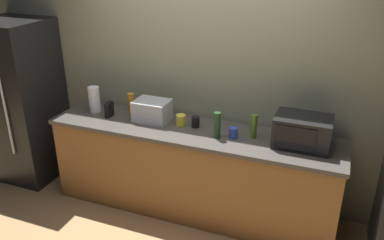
# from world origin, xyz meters

# --- Properties ---
(ground_plane) EXTENTS (8.00, 8.00, 0.00)m
(ground_plane) POSITION_xyz_m (0.00, 0.00, 0.00)
(ground_plane) COLOR #A87F51
(back_wall) EXTENTS (6.40, 0.10, 2.70)m
(back_wall) POSITION_xyz_m (0.00, 0.81, 1.35)
(back_wall) COLOR gray
(back_wall) RESTS_ON ground_plane
(counter_run) EXTENTS (2.84, 0.64, 0.90)m
(counter_run) POSITION_xyz_m (0.00, 0.40, 0.45)
(counter_run) COLOR brown
(counter_run) RESTS_ON ground_plane
(refrigerator) EXTENTS (0.72, 0.73, 1.80)m
(refrigerator) POSITION_xyz_m (-2.05, 0.40, 0.90)
(refrigerator) COLOR black
(refrigerator) RESTS_ON ground_plane
(microwave) EXTENTS (0.48, 0.35, 0.27)m
(microwave) POSITION_xyz_m (1.01, 0.45, 1.04)
(microwave) COLOR black
(microwave) RESTS_ON counter_run
(toaster_oven) EXTENTS (0.34, 0.26, 0.21)m
(toaster_oven) POSITION_xyz_m (-0.45, 0.46, 1.01)
(toaster_oven) COLOR #B7BABF
(toaster_oven) RESTS_ON counter_run
(paper_towel_roll) EXTENTS (0.12, 0.12, 0.27)m
(paper_towel_roll) POSITION_xyz_m (-1.11, 0.45, 1.04)
(paper_towel_roll) COLOR white
(paper_towel_roll) RESTS_ON counter_run
(cordless_phone) EXTENTS (0.05, 0.11, 0.15)m
(cordless_phone) POSITION_xyz_m (-0.90, 0.39, 0.98)
(cordless_phone) COLOR black
(cordless_phone) RESTS_ON counter_run
(bottle_dish_soap) EXTENTS (0.07, 0.07, 0.21)m
(bottle_dish_soap) POSITION_xyz_m (-0.75, 0.58, 1.00)
(bottle_dish_soap) COLOR orange
(bottle_dish_soap) RESTS_ON counter_run
(bottle_wine) EXTENTS (0.06, 0.06, 0.25)m
(bottle_wine) POSITION_xyz_m (0.27, 0.33, 1.02)
(bottle_wine) COLOR #1E3F19
(bottle_wine) RESTS_ON counter_run
(bottle_olive_oil) EXTENTS (0.06, 0.06, 0.22)m
(bottle_olive_oil) POSITION_xyz_m (0.58, 0.45, 1.01)
(bottle_olive_oil) COLOR #4C6B19
(bottle_olive_oil) RESTS_ON counter_run
(mug_black) EXTENTS (0.08, 0.08, 0.11)m
(mug_black) POSITION_xyz_m (0.01, 0.47, 0.95)
(mug_black) COLOR black
(mug_black) RESTS_ON counter_run
(mug_blue) EXTENTS (0.08, 0.08, 0.10)m
(mug_blue) POSITION_xyz_m (0.41, 0.38, 0.95)
(mug_blue) COLOR #2D4CB2
(mug_blue) RESTS_ON counter_run
(mug_yellow) EXTENTS (0.10, 0.10, 0.11)m
(mug_yellow) POSITION_xyz_m (-0.14, 0.46, 0.95)
(mug_yellow) COLOR yellow
(mug_yellow) RESTS_ON counter_run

